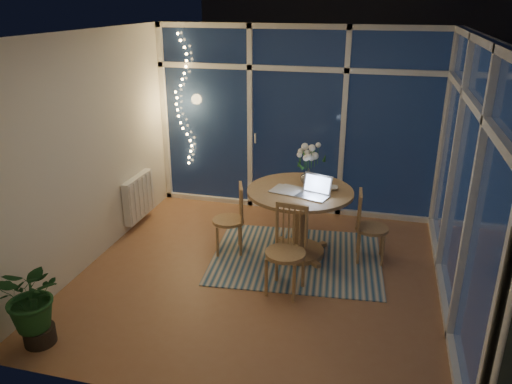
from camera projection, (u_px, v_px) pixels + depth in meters
floor at (262, 275)px, 5.61m from camera, size 4.00×4.00×0.00m
ceiling at (263, 33)px, 4.67m from camera, size 4.00×4.00×0.00m
wall_back at (297, 121)px, 6.94m from camera, size 4.00×0.04×2.60m
wall_front at (191, 255)px, 3.34m from camera, size 4.00×0.04×2.60m
wall_left at (90, 151)px, 5.61m from camera, size 0.04×4.00×2.60m
wall_right at (469, 182)px, 4.67m from camera, size 0.04×4.00×2.60m
window_wall_back at (296, 122)px, 6.91m from camera, size 4.00×0.10×2.60m
window_wall_right at (465, 181)px, 4.68m from camera, size 0.10×4.00×2.60m
radiator at (139, 197)px, 6.73m from camera, size 0.10×0.70×0.58m
fairy_lights at (182, 101)px, 7.14m from camera, size 0.24×0.10×1.85m
garden_patio at (345, 156)px, 10.03m from camera, size 12.00×6.00×0.10m
garden_fence at (326, 102)px, 10.25m from camera, size 11.00×0.08×1.80m
neighbour_roof at (356, 28)px, 12.41m from camera, size 7.00×3.00×2.20m
garden_shrubs at (264, 149)px, 8.70m from camera, size 0.90×0.90×0.90m
rug at (297, 258)px, 5.97m from camera, size 2.12×1.76×0.01m
dining_table at (299, 223)px, 5.91m from camera, size 1.34×1.34×0.84m
chair_left at (228, 219)px, 5.97m from camera, size 0.52×0.52×0.87m
chair_right at (372, 227)px, 5.78m from camera, size 0.43×0.43×0.87m
chair_front at (286, 251)px, 5.12m from camera, size 0.50×0.50×0.96m
laptop at (313, 186)px, 5.50m from camera, size 0.42×0.38×0.25m
flower_vase at (308, 176)px, 5.90m from camera, size 0.22×0.22×0.21m
bowl at (332, 188)px, 5.76m from camera, size 0.17×0.17×0.04m
newspapers at (292, 190)px, 5.73m from camera, size 0.41×0.33×0.01m
phone at (303, 194)px, 5.63m from camera, size 0.12×0.09×0.01m
potted_plant at (34, 307)px, 4.37m from camera, size 0.56×0.49×0.76m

